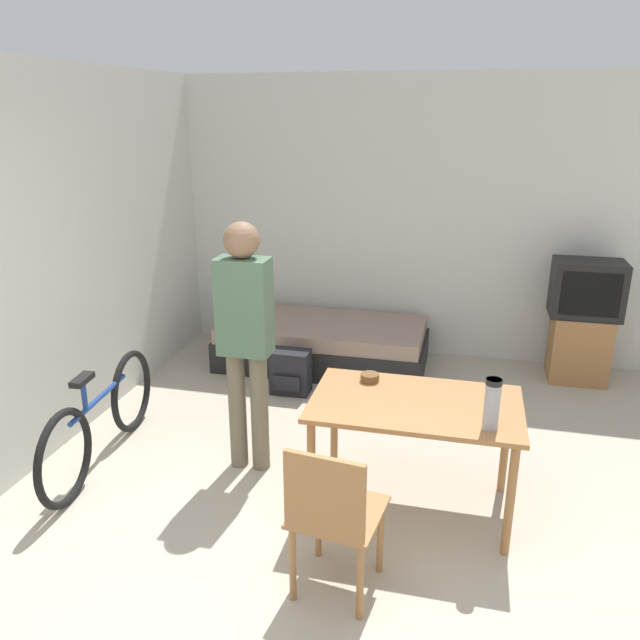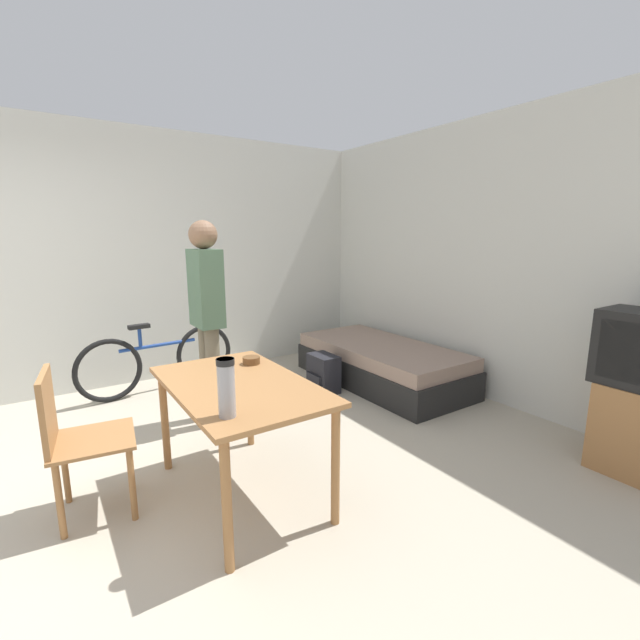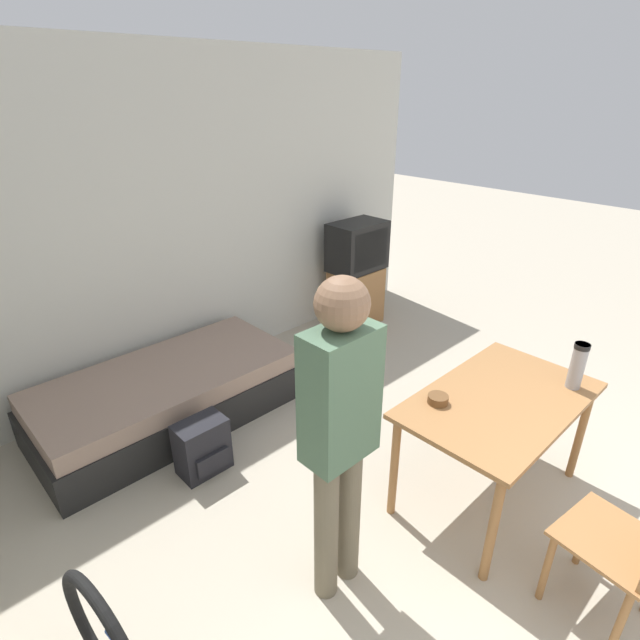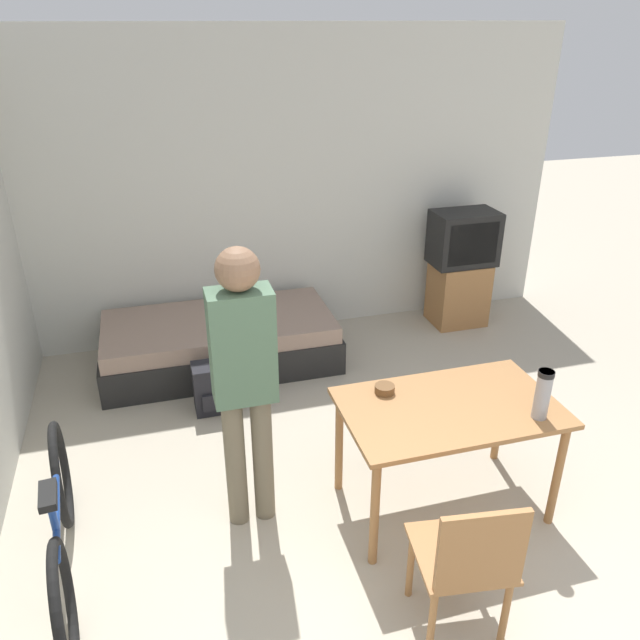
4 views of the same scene
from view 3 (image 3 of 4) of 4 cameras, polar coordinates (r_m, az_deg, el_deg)
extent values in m
cube|color=silver|center=(4.38, -14.78, 10.79)|extent=(5.36, 0.06, 2.70)
cube|color=black|center=(4.11, -16.79, -9.02)|extent=(1.97, 0.95, 0.29)
cube|color=gray|center=(3.99, -17.17, -6.46)|extent=(1.91, 0.92, 0.14)
cube|color=#9E6B3D|center=(5.44, 4.09, 2.76)|extent=(0.50, 0.41, 0.62)
cube|color=black|center=(5.25, 4.28, 8.41)|extent=(0.60, 0.38, 0.50)
cube|color=black|center=(5.13, 5.81, 7.95)|extent=(0.49, 0.01, 0.39)
cube|color=#9E6B3D|center=(3.14, 19.96, -8.59)|extent=(1.24, 0.75, 0.03)
cylinder|color=#9E6B3D|center=(2.87, 19.10, -21.72)|extent=(0.05, 0.05, 0.70)
cylinder|color=#9E6B3D|center=(3.71, 27.61, -11.38)|extent=(0.05, 0.05, 0.70)
cylinder|color=#9E6B3D|center=(3.09, 8.48, -16.30)|extent=(0.05, 0.05, 0.70)
cylinder|color=#9E6B3D|center=(3.88, 18.97, -7.94)|extent=(0.05, 0.05, 0.70)
cube|color=#9E6B3D|center=(2.90, 30.43, -20.91)|extent=(0.49, 0.49, 0.02)
cylinder|color=#9E6B3D|center=(3.22, 27.97, -20.71)|extent=(0.04, 0.04, 0.44)
cylinder|color=#9E6B3D|center=(2.98, 24.49, -24.32)|extent=(0.04, 0.04, 0.44)
cylinder|color=#9E6B3D|center=(2.92, 31.08, -27.58)|extent=(0.04, 0.04, 0.44)
torus|color=black|center=(2.61, -23.51, -30.42)|extent=(0.11, 0.63, 0.63)
cylinder|color=#6B604C|center=(2.63, 0.70, -22.87)|extent=(0.12, 0.12, 0.85)
cylinder|color=#6B604C|center=(2.71, 3.30, -21.10)|extent=(0.12, 0.12, 0.85)
cube|color=#4C6B51|center=(2.19, 2.33, -8.63)|extent=(0.34, 0.20, 0.64)
sphere|color=#846047|center=(1.98, 2.55, 1.87)|extent=(0.23, 0.23, 0.23)
cylinder|color=#99999E|center=(3.34, 27.35, -4.68)|extent=(0.08, 0.08, 0.29)
cylinder|color=black|center=(3.28, 27.80, -2.67)|extent=(0.09, 0.09, 0.03)
cylinder|color=brown|center=(2.97, 13.33, -8.81)|extent=(0.12, 0.12, 0.05)
cube|color=black|center=(3.53, -13.33, -13.89)|extent=(0.33, 0.21, 0.39)
cube|color=black|center=(3.49, -12.14, -15.62)|extent=(0.23, 0.03, 0.14)
camera|label=1|loc=(3.56, 87.73, 0.91)|focal=35.00mm
camera|label=2|loc=(4.82, 45.29, 8.61)|focal=24.00mm
camera|label=4|loc=(1.91, 109.70, 2.13)|focal=35.00mm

